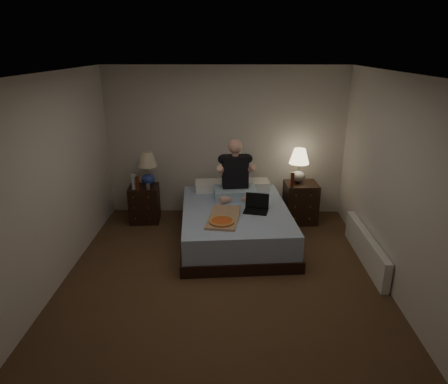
{
  "coord_description": "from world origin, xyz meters",
  "views": [
    {
      "loc": [
        0.1,
        -4.34,
        2.76
      ],
      "look_at": [
        0.0,
        0.9,
        0.85
      ],
      "focal_mm": 32.0,
      "sensor_mm": 36.0,
      "label": 1
    }
  ],
  "objects_px": {
    "nightstand_left": "(145,204)",
    "laptop": "(256,204)",
    "lamp_right": "(299,166)",
    "soda_can": "(148,187)",
    "beer_bottle_right": "(292,179)",
    "person": "(236,169)",
    "pizza_box": "(222,222)",
    "bed": "(235,224)",
    "beer_bottle_left": "(138,183)",
    "lamp_left": "(147,169)",
    "radiator": "(366,248)",
    "water_bottle": "(134,182)",
    "nightstand_right": "(300,202)"
  },
  "relations": [
    {
      "from": "pizza_box",
      "to": "lamp_left",
      "type": "bearing_deg",
      "value": 139.76
    },
    {
      "from": "nightstand_right",
      "to": "person",
      "type": "xyz_separation_m",
      "value": [
        -1.08,
        -0.26,
        0.64
      ]
    },
    {
      "from": "lamp_left",
      "to": "pizza_box",
      "type": "relative_size",
      "value": 0.74
    },
    {
      "from": "water_bottle",
      "to": "radiator",
      "type": "bearing_deg",
      "value": -18.68
    },
    {
      "from": "beer_bottle_right",
      "to": "person",
      "type": "relative_size",
      "value": 0.25
    },
    {
      "from": "laptop",
      "to": "pizza_box",
      "type": "xyz_separation_m",
      "value": [
        -0.48,
        -0.45,
        -0.08
      ]
    },
    {
      "from": "water_bottle",
      "to": "pizza_box",
      "type": "height_order",
      "value": "water_bottle"
    },
    {
      "from": "soda_can",
      "to": "beer_bottle_left",
      "type": "bearing_deg",
      "value": -165.89
    },
    {
      "from": "nightstand_right",
      "to": "bed",
      "type": "bearing_deg",
      "value": -151.56
    },
    {
      "from": "bed",
      "to": "water_bottle",
      "type": "relative_size",
      "value": 8.24
    },
    {
      "from": "bed",
      "to": "nightstand_left",
      "type": "bearing_deg",
      "value": 150.84
    },
    {
      "from": "bed",
      "to": "lamp_right",
      "type": "bearing_deg",
      "value": 31.49
    },
    {
      "from": "nightstand_left",
      "to": "laptop",
      "type": "distance_m",
      "value": 2.0
    },
    {
      "from": "nightstand_left",
      "to": "laptop",
      "type": "relative_size",
      "value": 1.8
    },
    {
      "from": "water_bottle",
      "to": "radiator",
      "type": "height_order",
      "value": "water_bottle"
    },
    {
      "from": "bed",
      "to": "water_bottle",
      "type": "bearing_deg",
      "value": 156.85
    },
    {
      "from": "nightstand_left",
      "to": "lamp_left",
      "type": "bearing_deg",
      "value": 45.35
    },
    {
      "from": "bed",
      "to": "beer_bottle_left",
      "type": "distance_m",
      "value": 1.69
    },
    {
      "from": "lamp_left",
      "to": "radiator",
      "type": "relative_size",
      "value": 0.35
    },
    {
      "from": "lamp_right",
      "to": "beer_bottle_left",
      "type": "bearing_deg",
      "value": -173.74
    },
    {
      "from": "person",
      "to": "pizza_box",
      "type": "relative_size",
      "value": 1.22
    },
    {
      "from": "beer_bottle_right",
      "to": "radiator",
      "type": "relative_size",
      "value": 0.14
    },
    {
      "from": "lamp_right",
      "to": "pizza_box",
      "type": "relative_size",
      "value": 0.74
    },
    {
      "from": "lamp_right",
      "to": "radiator",
      "type": "height_order",
      "value": "lamp_right"
    },
    {
      "from": "lamp_right",
      "to": "radiator",
      "type": "distance_m",
      "value": 1.74
    },
    {
      "from": "lamp_right",
      "to": "water_bottle",
      "type": "xyz_separation_m",
      "value": [
        -2.65,
        -0.24,
        -0.21
      ]
    },
    {
      "from": "beer_bottle_right",
      "to": "lamp_right",
      "type": "bearing_deg",
      "value": 57.64
    },
    {
      "from": "lamp_left",
      "to": "laptop",
      "type": "distance_m",
      "value": 1.96
    },
    {
      "from": "lamp_right",
      "to": "laptop",
      "type": "relative_size",
      "value": 1.65
    },
    {
      "from": "water_bottle",
      "to": "soda_can",
      "type": "distance_m",
      "value": 0.24
    },
    {
      "from": "laptop",
      "to": "soda_can",
      "type": "bearing_deg",
      "value": 170.66
    },
    {
      "from": "soda_can",
      "to": "beer_bottle_left",
      "type": "relative_size",
      "value": 0.43
    },
    {
      "from": "person",
      "to": "pizza_box",
      "type": "bearing_deg",
      "value": -106.69
    },
    {
      "from": "nightstand_left",
      "to": "beer_bottle_right",
      "type": "height_order",
      "value": "beer_bottle_right"
    },
    {
      "from": "soda_can",
      "to": "laptop",
      "type": "height_order",
      "value": "laptop"
    },
    {
      "from": "nightstand_left",
      "to": "water_bottle",
      "type": "distance_m",
      "value": 0.47
    },
    {
      "from": "beer_bottle_right",
      "to": "nightstand_right",
      "type": "bearing_deg",
      "value": 36.37
    },
    {
      "from": "nightstand_right",
      "to": "radiator",
      "type": "height_order",
      "value": "nightstand_right"
    },
    {
      "from": "water_bottle",
      "to": "laptop",
      "type": "xyz_separation_m",
      "value": [
        1.91,
        -0.67,
        -0.1
      ]
    },
    {
      "from": "lamp_left",
      "to": "laptop",
      "type": "relative_size",
      "value": 1.65
    },
    {
      "from": "nightstand_left",
      "to": "person",
      "type": "bearing_deg",
      "value": -12.7
    },
    {
      "from": "nightstand_right",
      "to": "pizza_box",
      "type": "relative_size",
      "value": 0.88
    },
    {
      "from": "soda_can",
      "to": "nightstand_right",
      "type": "bearing_deg",
      "value": 4.16
    },
    {
      "from": "nightstand_left",
      "to": "pizza_box",
      "type": "relative_size",
      "value": 0.8
    },
    {
      "from": "lamp_left",
      "to": "soda_can",
      "type": "height_order",
      "value": "lamp_left"
    },
    {
      "from": "bed",
      "to": "laptop",
      "type": "height_order",
      "value": "laptop"
    },
    {
      "from": "soda_can",
      "to": "person",
      "type": "relative_size",
      "value": 0.11
    },
    {
      "from": "beer_bottle_right",
      "to": "laptop",
      "type": "xyz_separation_m",
      "value": [
        -0.61,
        -0.71,
        -0.15
      ]
    },
    {
      "from": "person",
      "to": "laptop",
      "type": "relative_size",
      "value": 2.74
    },
    {
      "from": "beer_bottle_right",
      "to": "lamp_left",
      "type": "bearing_deg",
      "value": 175.57
    }
  ]
}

